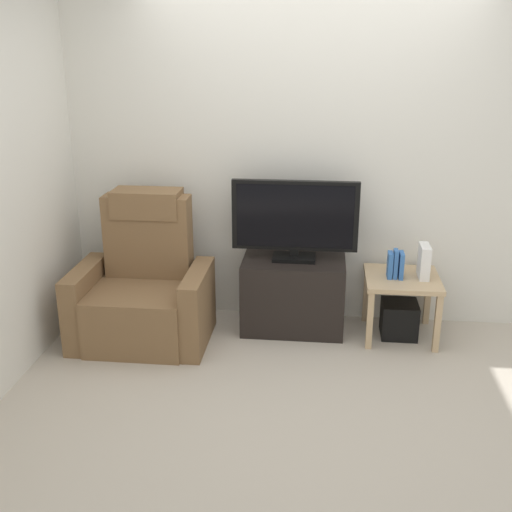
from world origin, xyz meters
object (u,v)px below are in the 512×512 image
(tv_stand, at_px, (293,294))
(book_leftmost, at_px, (390,265))
(recliner_armchair, at_px, (144,290))
(subwoofer_box, at_px, (399,319))
(side_table, at_px, (402,286))
(game_console, at_px, (424,261))
(television, at_px, (295,219))
(book_rightmost, at_px, (401,265))
(book_middle, at_px, (395,264))

(tv_stand, relative_size, book_leftmost, 4.05)
(recliner_armchair, bearing_deg, subwoofer_box, 18.21)
(side_table, bearing_deg, recliner_armchair, -173.48)
(recliner_armchair, xyz_separation_m, book_leftmost, (1.80, 0.20, 0.20))
(recliner_armchair, height_order, game_console, recliner_armchair)
(tv_stand, distance_m, side_table, 0.81)
(recliner_armchair, bearing_deg, game_console, 18.03)
(television, distance_m, recliner_armchair, 1.24)
(side_table, distance_m, book_leftmost, 0.20)
(tv_stand, xyz_separation_m, recliner_armchair, (-1.10, -0.26, 0.09))
(book_leftmost, relative_size, book_rightmost, 0.98)
(side_table, height_order, game_console, game_console)
(subwoofer_box, bearing_deg, book_leftmost, -168.69)
(recliner_armchair, bearing_deg, side_table, 18.21)
(recliner_armchair, distance_m, side_table, 1.91)
(side_table, xyz_separation_m, book_leftmost, (-0.10, -0.02, 0.17))
(television, height_order, recliner_armchair, television)
(television, relative_size, game_console, 3.81)
(side_table, relative_size, book_middle, 2.55)
(tv_stand, distance_m, book_middle, 0.80)
(tv_stand, height_order, book_middle, book_middle)
(side_table, distance_m, book_rightmost, 0.18)
(recliner_armchair, relative_size, subwoofer_box, 4.06)
(subwoofer_box, height_order, book_leftmost, book_leftmost)
(recliner_armchair, height_order, subwoofer_box, recliner_armchair)
(book_leftmost, bearing_deg, book_rightmost, 0.00)
(recliner_armchair, height_order, book_middle, recliner_armchair)
(book_rightmost, bearing_deg, tv_stand, 175.67)
(book_middle, bearing_deg, book_rightmost, 0.00)
(book_middle, distance_m, book_rightmost, 0.04)
(subwoofer_box, relative_size, book_middle, 1.26)
(tv_stand, height_order, book_rightmost, book_rightmost)
(subwoofer_box, distance_m, book_rightmost, 0.44)
(tv_stand, xyz_separation_m, book_middle, (0.74, -0.06, 0.30))
(book_leftmost, relative_size, game_console, 0.78)
(game_console, bearing_deg, tv_stand, 178.23)
(book_leftmost, distance_m, game_console, 0.25)
(tv_stand, relative_size, television, 0.83)
(recliner_armchair, distance_m, book_rightmost, 1.90)
(tv_stand, height_order, book_leftmost, book_leftmost)
(television, relative_size, side_table, 1.73)
(book_rightmost, bearing_deg, book_leftmost, 180.00)
(game_console, bearing_deg, television, 177.09)
(tv_stand, relative_size, book_rightmost, 3.97)
(television, bearing_deg, book_leftmost, -6.34)
(book_leftmost, bearing_deg, side_table, 11.31)
(subwoofer_box, bearing_deg, television, 175.86)
(recliner_armchair, relative_size, book_leftmost, 5.67)
(television, bearing_deg, tv_stand, -90.00)
(side_table, xyz_separation_m, book_rightmost, (-0.02, -0.02, 0.17))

